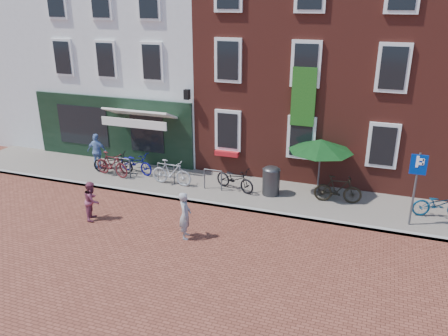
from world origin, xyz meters
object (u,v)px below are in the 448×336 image
(woman, at_px, (185,215))
(bicycle_6, at_px, (439,204))
(cafe_person, at_px, (97,151))
(bicycle_4, at_px, (235,179))
(litter_bin, at_px, (271,179))
(bicycle_2, at_px, (136,163))
(parasol, at_px, (321,143))
(boy, at_px, (92,200))
(bicycle_1, at_px, (112,164))
(bicycle_3, at_px, (171,172))
(parking_sign, at_px, (417,177))
(bicycle_5, at_px, (338,189))
(bicycle_0, at_px, (113,163))

(woman, bearing_deg, bicycle_6, -81.20)
(cafe_person, relative_size, bicycle_4, 0.90)
(litter_bin, bearing_deg, bicycle_2, 177.60)
(parasol, relative_size, bicycle_2, 1.37)
(boy, relative_size, bicycle_2, 0.77)
(litter_bin, height_order, bicycle_1, litter_bin)
(cafe_person, height_order, bicycle_4, cafe_person)
(woman, height_order, bicycle_1, woman)
(bicycle_3, bearing_deg, boy, 160.40)
(parking_sign, xyz_separation_m, boy, (-10.11, -2.92, -1.11))
(parking_sign, distance_m, bicycle_4, 6.44)
(cafe_person, bearing_deg, bicycle_4, 174.33)
(bicycle_2, bearing_deg, bicycle_6, -76.83)
(boy, height_order, bicycle_5, boy)
(bicycle_2, xyz_separation_m, bicycle_4, (4.50, -0.32, 0.00))
(bicycle_5, bearing_deg, bicycle_3, 87.56)
(parking_sign, bearing_deg, bicycle_3, 176.89)
(bicycle_5, height_order, bicycle_6, bicycle_5)
(litter_bin, bearing_deg, parasol, 22.36)
(bicycle_3, xyz_separation_m, bicycle_6, (9.73, 0.49, -0.05))
(bicycle_0, bearing_deg, cafe_person, 65.94)
(litter_bin, bearing_deg, cafe_person, 178.81)
(parking_sign, relative_size, woman, 1.62)
(cafe_person, bearing_deg, litter_bin, 175.24)
(litter_bin, height_order, bicycle_6, litter_bin)
(parasol, xyz_separation_m, boy, (-6.89, -4.47, -1.42))
(bicycle_6, bearing_deg, litter_bin, 77.31)
(cafe_person, xyz_separation_m, bicycle_3, (3.78, -0.55, -0.27))
(cafe_person, height_order, bicycle_0, cafe_person)
(woman, distance_m, bicycle_3, 4.14)
(woman, xyz_separation_m, bicycle_3, (-2.17, 3.52, -0.16))
(bicycle_1, bearing_deg, litter_bin, -75.98)
(parking_sign, bearing_deg, bicycle_4, 172.74)
(bicycle_0, height_order, bicycle_4, same)
(parking_sign, bearing_deg, woman, -155.33)
(woman, bearing_deg, bicycle_4, -24.54)
(bicycle_0, xyz_separation_m, bicycle_6, (12.61, 0.16, 0.00))
(litter_bin, xyz_separation_m, bicycle_1, (-6.68, -0.38, -0.11))
(bicycle_0, relative_size, bicycle_5, 1.03)
(litter_bin, xyz_separation_m, bicycle_0, (-6.82, -0.07, -0.16))
(parking_sign, height_order, bicycle_2, parking_sign)
(bicycle_1, bearing_deg, woman, -114.92)
(bicycle_1, bearing_deg, bicycle_5, -76.19)
(bicycle_2, bearing_deg, bicycle_5, -77.07)
(cafe_person, distance_m, bicycle_5, 10.17)
(litter_bin, xyz_separation_m, bicycle_2, (-5.90, 0.25, -0.16))
(parasol, relative_size, bicycle_1, 1.41)
(bicycle_3, distance_m, bicycle_4, 2.56)
(litter_bin, bearing_deg, bicycle_1, -176.78)
(litter_bin, relative_size, bicycle_1, 0.70)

